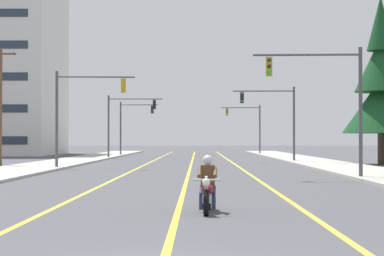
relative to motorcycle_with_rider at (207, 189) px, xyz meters
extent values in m
cube|color=yellow|center=(-0.76, 36.73, -0.58)|extent=(0.16, 100.00, 0.01)
cube|color=yellow|center=(-4.14, 36.73, -0.58)|extent=(0.16, 100.00, 0.01)
cube|color=yellow|center=(2.52, 36.73, -0.58)|extent=(0.16, 100.00, 0.01)
cube|color=#ADA89E|center=(9.11, 31.73, -0.52)|extent=(4.40, 110.00, 0.14)
cube|color=#ADA89E|center=(-10.79, 31.73, -0.52)|extent=(4.40, 110.00, 0.14)
cylinder|color=black|center=(-0.04, -0.82, -0.27)|extent=(0.15, 0.65, 0.64)
cylinder|color=black|center=(0.04, 0.72, -0.27)|extent=(0.15, 0.65, 0.64)
cylinder|color=silver|center=(-0.03, -0.72, 0.05)|extent=(0.09, 0.33, 0.68)
sphere|color=white|center=(-0.04, -0.87, 0.23)|extent=(0.20, 0.20, 0.20)
cylinder|color=silver|center=(-0.03, -0.67, 0.28)|extent=(0.70, 0.08, 0.04)
ellipsoid|color=maroon|center=(-0.01, -0.17, 0.01)|extent=(0.35, 0.58, 0.28)
cube|color=silver|center=(0.00, -0.05, -0.22)|extent=(0.26, 0.45, 0.24)
cube|color=black|center=(0.01, 0.27, -0.05)|extent=(0.31, 0.53, 0.12)
cube|color=maroon|center=(0.04, 0.67, 0.03)|extent=(0.22, 0.37, 0.08)
cylinder|color=silver|center=(-0.12, 0.36, -0.29)|extent=(0.11, 0.55, 0.08)
cube|color=brown|center=(0.01, 0.23, 0.33)|extent=(0.37, 0.26, 0.56)
sphere|color=silver|center=(0.01, 0.21, 0.74)|extent=(0.26, 0.26, 0.26)
cylinder|color=navy|center=(0.15, 0.08, -0.05)|extent=(0.16, 0.45, 0.30)
cylinder|color=navy|center=(0.16, -0.10, -0.35)|extent=(0.12, 0.16, 0.35)
cylinder|color=brown|center=(0.20, -0.04, 0.43)|extent=(0.13, 0.53, 0.27)
cylinder|color=navy|center=(-0.13, 0.10, -0.05)|extent=(0.16, 0.45, 0.30)
cylinder|color=navy|center=(-0.16, -0.08, -0.35)|extent=(0.12, 0.16, 0.35)
cylinder|color=brown|center=(-0.20, -0.02, 0.43)|extent=(0.13, 0.53, 0.27)
cylinder|color=#47474C|center=(7.38, 14.69, 2.51)|extent=(0.18, 0.18, 6.20)
cylinder|color=#47474C|center=(4.87, 14.77, 5.26)|extent=(5.03, 0.27, 0.11)
cube|color=#B79319|center=(3.11, 14.83, 4.71)|extent=(0.31, 0.25, 0.90)
sphere|color=black|center=(3.10, 14.67, 5.01)|extent=(0.18, 0.18, 0.18)
sphere|color=black|center=(3.10, 14.67, 4.71)|extent=(0.18, 0.18, 0.18)
sphere|color=green|center=(3.10, 14.67, 4.41)|extent=(0.18, 0.18, 0.18)
cylinder|color=#47474C|center=(-9.21, 25.98, 2.51)|extent=(0.18, 0.18, 6.20)
cylinder|color=#47474C|center=(-6.74, 26.13, 5.26)|extent=(4.95, 0.40, 0.11)
cube|color=#B79319|center=(-5.01, 26.23, 4.71)|extent=(0.31, 0.26, 0.90)
sphere|color=black|center=(-5.02, 26.39, 5.01)|extent=(0.18, 0.18, 0.18)
sphere|color=black|center=(-5.02, 26.39, 4.71)|extent=(0.18, 0.18, 0.18)
sphere|color=green|center=(-5.02, 26.39, 4.41)|extent=(0.18, 0.18, 0.18)
cylinder|color=#47474C|center=(7.64, 39.03, 2.51)|extent=(0.18, 0.18, 6.20)
cylinder|color=#47474C|center=(5.13, 39.06, 5.26)|extent=(5.02, 0.17, 0.11)
cube|color=black|center=(3.37, 39.08, 4.71)|extent=(0.30, 0.24, 0.90)
sphere|color=black|center=(3.37, 38.92, 5.01)|extent=(0.18, 0.18, 0.18)
sphere|color=black|center=(3.37, 38.92, 4.71)|extent=(0.18, 0.18, 0.18)
sphere|color=green|center=(3.37, 38.92, 4.41)|extent=(0.18, 0.18, 0.18)
cylinder|color=#47474C|center=(-9.04, 49.97, 2.51)|extent=(0.18, 0.18, 6.20)
cylinder|color=#47474C|center=(-6.39, 50.03, 5.26)|extent=(5.29, 0.23, 0.11)
cube|color=black|center=(-4.54, 50.08, 4.71)|extent=(0.31, 0.25, 0.90)
sphere|color=black|center=(-4.55, 50.23, 5.01)|extent=(0.18, 0.18, 0.18)
sphere|color=black|center=(-4.55, 50.23, 4.71)|extent=(0.18, 0.18, 0.18)
sphere|color=green|center=(-4.55, 50.23, 4.41)|extent=(0.18, 0.18, 0.18)
cylinder|color=#47474C|center=(7.48, 68.69, 2.51)|extent=(0.18, 0.18, 6.20)
cylinder|color=#47474C|center=(5.08, 68.77, 5.26)|extent=(4.82, 0.26, 0.11)
cube|color=#B79319|center=(3.39, 68.82, 4.71)|extent=(0.31, 0.25, 0.90)
sphere|color=black|center=(3.39, 68.66, 5.01)|extent=(0.18, 0.18, 0.18)
sphere|color=black|center=(3.39, 68.66, 4.71)|extent=(0.18, 0.18, 0.18)
sphere|color=green|center=(3.39, 68.66, 4.41)|extent=(0.18, 0.18, 0.18)
cylinder|color=#47474C|center=(-9.16, 61.60, 2.51)|extent=(0.18, 0.18, 6.20)
cylinder|color=#47474C|center=(-7.01, 61.49, 5.26)|extent=(4.31, 0.33, 0.11)
cube|color=black|center=(-5.50, 61.41, 4.71)|extent=(0.31, 0.26, 0.90)
sphere|color=black|center=(-5.49, 61.57, 5.01)|extent=(0.18, 0.18, 0.18)
sphere|color=black|center=(-5.49, 61.57, 4.71)|extent=(0.18, 0.18, 0.18)
sphere|color=green|center=(-5.49, 61.57, 4.41)|extent=(0.18, 0.18, 0.18)
cylinder|color=brown|center=(-13.80, 29.42, 3.48)|extent=(0.26, 0.26, 8.14)
cube|color=brown|center=(-13.80, 29.42, 7.15)|extent=(2.15, 0.12, 0.12)
cylinder|color=slate|center=(-12.90, 29.42, 7.25)|extent=(0.08, 0.08, 0.12)
cylinder|color=#423023|center=(13.32, 33.49, 0.58)|extent=(0.52, 0.52, 2.33)
cone|color=#14421E|center=(13.32, 33.49, 3.79)|extent=(5.70, 5.70, 4.08)
cone|color=#14421E|center=(13.32, 33.49, 6.85)|extent=(3.88, 3.88, 4.08)
cone|color=#14421E|center=(13.32, 33.49, 9.91)|extent=(2.05, 2.05, 4.08)
camera|label=1|loc=(-0.24, -17.71, 1.28)|focal=64.67mm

